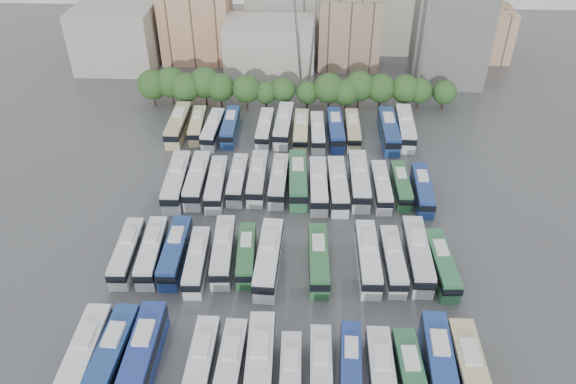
{
  "coord_description": "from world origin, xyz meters",
  "views": [
    {
      "loc": [
        3.02,
        -62.97,
        53.32
      ],
      "look_at": [
        0.17,
        7.65,
        3.0
      ],
      "focal_mm": 35.0,
      "sensor_mm": 36.0,
      "label": 1
    }
  ],
  "objects_px": {
    "bus_r3_s6": "(284,125)",
    "bus_r2_s13": "(422,189)",
    "bus_r1_s5": "(246,254)",
    "bus_r3_s12": "(389,130)",
    "bus_r2_s3": "(217,183)",
    "bus_r3_s13": "(405,127)",
    "bus_r0_s0": "(84,358)",
    "bus_r0_s11": "(411,379)",
    "bus_r0_s13": "(471,376)",
    "bus_r2_s8": "(318,185)",
    "bus_r3_s2": "(213,129)",
    "bus_r0_s1": "(111,357)",
    "bus_r3_s7": "(301,130)",
    "bus_r1_s12": "(417,255)",
    "bus_r2_s7": "(298,179)",
    "bus_r0_s5": "(230,369)",
    "bus_r0_s10": "(382,380)",
    "bus_r1_s6": "(269,258)",
    "bus_r2_s4": "(238,179)",
    "bus_r0_s4": "(201,367)",
    "bus_r0_s8": "(321,373)",
    "bus_r1_s0": "(127,252)",
    "apartment_tower": "(454,23)",
    "bus_r3_s8": "(317,132)",
    "bus_r2_s10": "(359,180)",
    "bus_r3_s10": "(353,129)",
    "bus_r0_s9": "(351,366)",
    "bus_r1_s13": "(441,264)",
    "bus_r3_s9": "(336,129)",
    "bus_r1_s11": "(393,260)",
    "bus_r0_s12": "(439,365)",
    "bus_r1_s8": "(318,259)",
    "bus_r2_s5": "(258,177)",
    "bus_r1_s3": "(197,261)",
    "bus_r2_s11": "(381,186)",
    "bus_r2_s12": "(401,185)",
    "bus_r3_s5": "(265,128)",
    "bus_r0_s2": "(142,356)",
    "bus_r3_s3": "(230,126)",
    "bus_r3_s0": "(178,124)",
    "bus_r1_s2": "(175,251)",
    "bus_r1_s10": "(368,257)",
    "bus_r0_s7": "(290,378)"
  },
  "relations": [
    {
      "from": "bus_r1_s12",
      "to": "bus_r3_s13",
      "type": "height_order",
      "value": "bus_r3_s13"
    },
    {
      "from": "bus_r2_s3",
      "to": "bus_r2_s5",
      "type": "xyz_separation_m",
      "value": [
        6.48,
        1.99,
        0.01
      ]
    },
    {
      "from": "bus_r1_s12",
      "to": "bus_r2_s7",
      "type": "height_order",
      "value": "bus_r2_s7"
    },
    {
      "from": "bus_r1_s3",
      "to": "bus_r2_s3",
      "type": "distance_m",
      "value": 18.3
    },
    {
      "from": "bus_r1_s8",
      "to": "bus_r2_s12",
      "type": "bearing_deg",
      "value": 52.27
    },
    {
      "from": "bus_r1_s2",
      "to": "bus_r2_s11",
      "type": "distance_m",
      "value": 34.4
    },
    {
      "from": "bus_r1_s6",
      "to": "bus_r2_s4",
      "type": "xyz_separation_m",
      "value": [
        -6.39,
        19.21,
        -0.28
      ]
    },
    {
      "from": "bus_r0_s5",
      "to": "bus_r0_s10",
      "type": "height_order",
      "value": "bus_r0_s10"
    },
    {
      "from": "bus_r1_s11",
      "to": "bus_r3_s8",
      "type": "distance_m",
      "value": 36.38
    },
    {
      "from": "bus_r0_s13",
      "to": "bus_r2_s8",
      "type": "bearing_deg",
      "value": 114.93
    },
    {
      "from": "bus_r1_s8",
      "to": "bus_r2_s7",
      "type": "xyz_separation_m",
      "value": [
        -3.28,
        18.95,
        0.19
      ]
    },
    {
      "from": "bus_r3_s5",
      "to": "bus_r3_s10",
      "type": "relative_size",
      "value": 1.0
    },
    {
      "from": "apartment_tower",
      "to": "bus_r3_s8",
      "type": "xyz_separation_m",
      "value": [
        -29.18,
        -29.02,
        -11.23
      ]
    },
    {
      "from": "bus_r1_s3",
      "to": "bus_r1_s13",
      "type": "height_order",
      "value": "bus_r1_s13"
    },
    {
      "from": "bus_r0_s4",
      "to": "bus_r1_s11",
      "type": "relative_size",
      "value": 1.05
    },
    {
      "from": "bus_r2_s8",
      "to": "bus_r3_s3",
      "type": "bearing_deg",
      "value": 129.71
    },
    {
      "from": "bus_r0_s5",
      "to": "bus_r3_s10",
      "type": "bearing_deg",
      "value": 75.12
    },
    {
      "from": "bus_r3_s13",
      "to": "bus_r2_s7",
      "type": "bearing_deg",
      "value": -135.04
    },
    {
      "from": "bus_r3_s10",
      "to": "apartment_tower",
      "type": "bearing_deg",
      "value": 50.98
    },
    {
      "from": "bus_r3_s9",
      "to": "bus_r0_s11",
      "type": "bearing_deg",
      "value": -85.65
    },
    {
      "from": "bus_r3_s6",
      "to": "bus_r2_s13",
      "type": "bearing_deg",
      "value": -38.09
    },
    {
      "from": "bus_r0_s7",
      "to": "bus_r3_s0",
      "type": "height_order",
      "value": "bus_r3_s0"
    },
    {
      "from": "bus_r1_s8",
      "to": "bus_r2_s12",
      "type": "height_order",
      "value": "bus_r1_s8"
    },
    {
      "from": "bus_r0_s0",
      "to": "bus_r0_s11",
      "type": "xyz_separation_m",
      "value": [
        36.09,
        -1.15,
        -0.22
      ]
    },
    {
      "from": "bus_r0_s0",
      "to": "bus_r3_s2",
      "type": "height_order",
      "value": "bus_r0_s0"
    },
    {
      "from": "bus_r2_s10",
      "to": "bus_r0_s13",
      "type": "bearing_deg",
      "value": -75.61
    },
    {
      "from": "bus_r1_s3",
      "to": "bus_r2_s11",
      "type": "distance_m",
      "value": 32.52
    },
    {
      "from": "bus_r1_s5",
      "to": "bus_r3_s12",
      "type": "distance_m",
      "value": 41.97
    },
    {
      "from": "bus_r3_s8",
      "to": "bus_r2_s3",
      "type": "bearing_deg",
      "value": -134.13
    },
    {
      "from": "bus_r0_s9",
      "to": "bus_r1_s13",
      "type": "relative_size",
      "value": 0.92
    },
    {
      "from": "bus_r1_s2",
      "to": "bus_r1_s10",
      "type": "xyz_separation_m",
      "value": [
        26.41,
        -0.22,
        0.05
      ]
    },
    {
      "from": "apartment_tower",
      "to": "bus_r1_s0",
      "type": "relative_size",
      "value": 2.18
    },
    {
      "from": "bus_r3_s13",
      "to": "bus_r3_s5",
      "type": "bearing_deg",
      "value": -175.62
    },
    {
      "from": "bus_r0_s0",
      "to": "bus_r2_s10",
      "type": "bearing_deg",
      "value": 47.78
    },
    {
      "from": "bus_r2_s11",
      "to": "bus_r3_s6",
      "type": "relative_size",
      "value": 0.87
    },
    {
      "from": "bus_r0_s13",
      "to": "bus_r1_s8",
      "type": "height_order",
      "value": "bus_r0_s13"
    },
    {
      "from": "bus_r0_s4",
      "to": "bus_r0_s8",
      "type": "xyz_separation_m",
      "value": [
        13.21,
        -0.15,
        -0.14
      ]
    },
    {
      "from": "bus_r0_s8",
      "to": "bus_r0_s13",
      "type": "relative_size",
      "value": 0.84
    },
    {
      "from": "bus_r0_s8",
      "to": "bus_r3_s0",
      "type": "relative_size",
      "value": 0.87
    },
    {
      "from": "bus_r2_s11",
      "to": "bus_r3_s7",
      "type": "relative_size",
      "value": 0.95
    },
    {
      "from": "bus_r0_s9",
      "to": "bus_r3_s3",
      "type": "height_order",
      "value": "bus_r3_s3"
    },
    {
      "from": "bus_r1_s8",
      "to": "bus_r0_s2",
      "type": "bearing_deg",
      "value": -140.72
    },
    {
      "from": "bus_r1_s5",
      "to": "bus_r3_s3",
      "type": "xyz_separation_m",
      "value": [
        -6.65,
        35.78,
        0.16
      ]
    },
    {
      "from": "bus_r2_s3",
      "to": "bus_r3_s13",
      "type": "bearing_deg",
      "value": 28.99
    },
    {
      "from": "bus_r2_s12",
      "to": "bus_r1_s13",
      "type": "bearing_deg",
      "value": -81.42
    },
    {
      "from": "bus_r2_s11",
      "to": "bus_r3_s6",
      "type": "height_order",
      "value": "bus_r3_s6"
    },
    {
      "from": "bus_r0_s8",
      "to": "bus_r2_s8",
      "type": "distance_m",
      "value": 35.77
    },
    {
      "from": "bus_r1_s0",
      "to": "bus_r3_s13",
      "type": "relative_size",
      "value": 0.89
    },
    {
      "from": "bus_r0_s12",
      "to": "bus_r3_s2",
      "type": "height_order",
      "value": "bus_r0_s12"
    },
    {
      "from": "bus_r0_s1",
      "to": "bus_r3_s7",
      "type": "relative_size",
      "value": 1.11
    }
  ]
}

